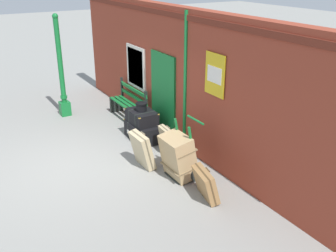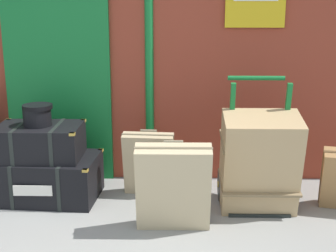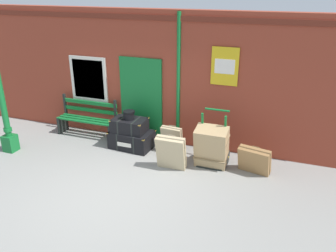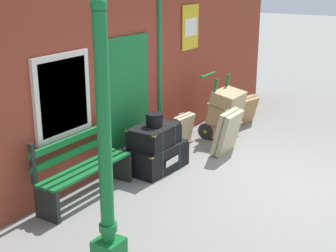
# 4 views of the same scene
# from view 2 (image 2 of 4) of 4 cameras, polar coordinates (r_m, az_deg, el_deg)

# --- Properties ---
(brick_facade) EXTENTS (10.40, 0.35, 3.20)m
(brick_facade) POSITION_cam_2_polar(r_m,az_deg,el_deg) (5.17, -8.58, 11.35)
(brick_facade) COLOR brown
(brick_facade) RESTS_ON ground
(steamer_trunk_base) EXTENTS (1.05, 0.72, 0.43)m
(steamer_trunk_base) POSITION_cam_2_polar(r_m,az_deg,el_deg) (4.85, -14.37, -5.99)
(steamer_trunk_base) COLOR black
(steamer_trunk_base) RESTS_ON ground
(steamer_trunk_middle) EXTENTS (0.81, 0.55, 0.33)m
(steamer_trunk_middle) POSITION_cam_2_polar(r_m,az_deg,el_deg) (4.74, -15.15, -1.82)
(steamer_trunk_middle) COLOR black
(steamer_trunk_middle) RESTS_ON steamer_trunk_base
(round_hatbox) EXTENTS (0.28, 0.28, 0.21)m
(round_hatbox) POSITION_cam_2_polar(r_m,az_deg,el_deg) (4.66, -15.41, 1.43)
(round_hatbox) COLOR black
(round_hatbox) RESTS_ON steamer_trunk_middle
(porters_trolley) EXTENTS (0.71, 0.58, 1.20)m
(porters_trolley) POSITION_cam_2_polar(r_m,az_deg,el_deg) (4.63, 10.43, -5.93)
(porters_trolley) COLOR black
(porters_trolley) RESTS_ON ground
(large_brown_trunk) EXTENTS (0.70, 0.59, 0.95)m
(large_brown_trunk) POSITION_cam_2_polar(r_m,az_deg,el_deg) (4.40, 10.90, -4.29)
(large_brown_trunk) COLOR tan
(large_brown_trunk) RESTS_ON ground
(suitcase_cream) EXTENTS (0.52, 0.30, 0.67)m
(suitcase_cream) POSITION_cam_2_polar(r_m,az_deg,el_deg) (4.74, -2.31, -4.52)
(suitcase_cream) COLOR tan
(suitcase_cream) RESTS_ON ground
(suitcase_beige) EXTENTS (0.63, 0.36, 0.79)m
(suitcase_beige) POSITION_cam_2_polar(r_m,az_deg,el_deg) (3.98, 0.63, -7.36)
(suitcase_beige) COLOR tan
(suitcase_beige) RESTS_ON ground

